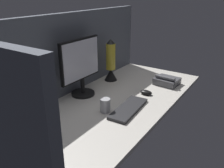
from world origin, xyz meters
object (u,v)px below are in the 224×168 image
at_px(monitor, 81,65).
at_px(mouse, 146,92).
at_px(mug_steel, 105,105).
at_px(desk_phone, 167,81).
at_px(keyboard, 129,109).
at_px(lava_lamp, 111,63).

distance_m(monitor, mouse, 0.54).
xyz_separation_m(monitor, mug_steel, (-0.13, -0.31, -0.19)).
bearing_deg(mouse, mug_steel, 161.78).
bearing_deg(mouse, desk_phone, -14.88).
height_order(keyboard, mouse, mouse).
xyz_separation_m(lava_lamp, desk_phone, (0.18, -0.46, -0.12)).
xyz_separation_m(mug_steel, desk_phone, (0.69, -0.16, -0.02)).
bearing_deg(desk_phone, monitor, 140.16).
distance_m(keyboard, mug_steel, 0.16).
relative_size(mouse, lava_lamp, 0.26).
height_order(keyboard, mug_steel, mug_steel).
bearing_deg(desk_phone, mug_steel, 167.16).
height_order(monitor, lava_lamp, monitor).
distance_m(mouse, desk_phone, 0.29).
bearing_deg(desk_phone, mouse, 169.12).
relative_size(monitor, keyboard, 1.18).
relative_size(keyboard, mug_steel, 3.89).
height_order(mug_steel, desk_phone, mug_steel).
bearing_deg(keyboard, mug_steel, 128.64).
distance_m(keyboard, mouse, 0.30).
xyz_separation_m(monitor, desk_phone, (0.56, -0.47, -0.21)).
height_order(mouse, desk_phone, desk_phone).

